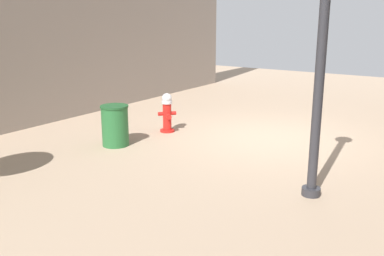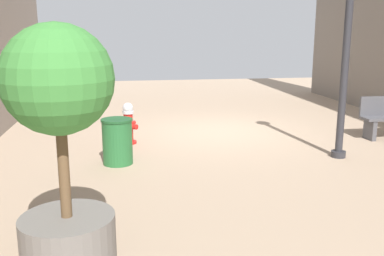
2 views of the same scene
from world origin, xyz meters
name	(u,v)px [view 2 (image 2 of 2)]	position (x,y,z in m)	size (l,w,h in m)	color
ground_plane	(221,132)	(0.00, 0.00, 0.00)	(23.40, 23.40, 0.00)	tan
fire_hydrant	(129,123)	(2.24, 0.78, 0.45)	(0.38, 0.38, 0.90)	red
planter_tree	(61,131)	(2.96, 5.82, 1.45)	(1.07, 1.07, 2.48)	slate
street_lamp	(348,30)	(-1.76, 2.50, 2.42)	(0.36, 0.36, 3.90)	#2D2D33
trash_bin	(117,141)	(2.47, 2.24, 0.42)	(0.57, 0.57, 0.84)	#266633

